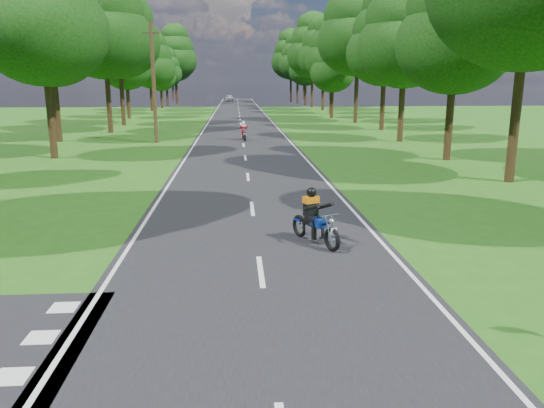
{
  "coord_description": "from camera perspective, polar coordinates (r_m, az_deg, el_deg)",
  "views": [
    {
      "loc": [
        -0.51,
        -9.22,
        4.19
      ],
      "look_at": [
        0.39,
        4.0,
        1.1
      ],
      "focal_mm": 35.0,
      "sensor_mm": 36.0,
      "label": 1
    }
  ],
  "objects": [
    {
      "name": "treeline",
      "position": [
        69.43,
        -2.4,
        16.46
      ],
      "size": [
        40.0,
        115.35,
        14.78
      ],
      "color": "black",
      "rests_on": "ground"
    },
    {
      "name": "main_road",
      "position": [
        59.37,
        -3.45,
        9.06
      ],
      "size": [
        7.0,
        140.0,
        0.02
      ],
      "primitive_type": "cube",
      "color": "black",
      "rests_on": "ground"
    },
    {
      "name": "road_markings",
      "position": [
        57.5,
        -3.57,
        8.94
      ],
      "size": [
        7.4,
        140.0,
        0.01
      ],
      "color": "silver",
      "rests_on": "main_road"
    },
    {
      "name": "telegraph_pole",
      "position": [
        37.63,
        -12.61,
        12.63
      ],
      "size": [
        1.2,
        0.26,
        8.0
      ],
      "color": "#382616",
      "rests_on": "ground"
    },
    {
      "name": "distant_car",
      "position": [
        111.76,
        -4.58,
        11.29
      ],
      "size": [
        1.74,
        4.06,
        1.37
      ],
      "primitive_type": "imported",
      "rotation": [
        0.0,
        0.0,
        0.03
      ],
      "color": "silver",
      "rests_on": "main_road"
    },
    {
      "name": "rider_near_blue",
      "position": [
        13.8,
        4.69,
        -1.33
      ],
      "size": [
        1.32,
        1.84,
        1.47
      ],
      "primitive_type": null,
      "rotation": [
        0.0,
        0.0,
        0.46
      ],
      "color": "navy",
      "rests_on": "main_road"
    },
    {
      "name": "rider_far_red",
      "position": [
        38.35,
        -3.06,
        7.87
      ],
      "size": [
        0.68,
        1.67,
        1.36
      ],
      "primitive_type": null,
      "rotation": [
        0.0,
        0.0,
        0.08
      ],
      "color": "#9B0C0B",
      "rests_on": "main_road"
    },
    {
      "name": "ground",
      "position": [
        10.14,
        -0.68,
        -11.27
      ],
      "size": [
        160.0,
        160.0,
        0.0
      ],
      "primitive_type": "plane",
      "color": "#245914",
      "rests_on": "ground"
    }
  ]
}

